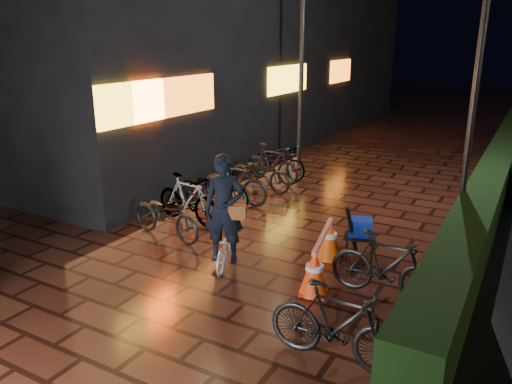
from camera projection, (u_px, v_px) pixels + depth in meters
The scene contains 10 objects.
ground at pixel (234, 281), 8.43m from camera, with size 80.00×80.00×0.00m, color #381911.
hedge at pixel (496, 171), 13.37m from camera, with size 0.70×20.00×1.00m, color black.
storefront_block at pixel (187, 24), 21.13m from camera, with size 12.09×22.00×9.00m.
lamp_post_hedge at pixel (474, 102), 9.50m from camera, with size 0.47×0.24×5.02m.
lamp_post_sf at pixel (302, 68), 15.40m from camera, with size 0.52×0.26×5.55m.
cyclist at pixel (225, 226), 8.77m from camera, with size 0.96×1.52×2.06m.
traffic_barrier at pixel (322, 254), 8.56m from camera, with size 0.79×1.88×0.76m.
cart_assembly at pixel (360, 229), 9.18m from camera, with size 0.69×0.73×1.08m.
parked_bikes_storefront at pixel (235, 181), 12.44m from camera, with size 2.20×6.15×1.09m.
parked_bikes_hedge at pixel (364, 292), 6.93m from camera, with size 1.88×2.50×1.09m.
Camera 1 is at (4.08, -6.43, 3.93)m, focal length 35.00 mm.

